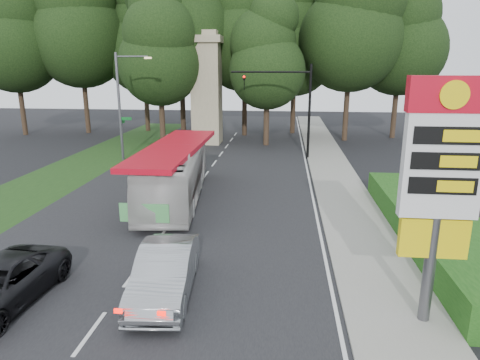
# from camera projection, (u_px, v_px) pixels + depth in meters

# --- Properties ---
(ground) EXTENTS (120.00, 120.00, 0.00)m
(ground) POSITION_uv_depth(u_px,v_px,m) (82.00, 345.00, 11.19)
(ground) COLOR black
(ground) RESTS_ON ground
(road_surface) EXTENTS (14.00, 80.00, 0.02)m
(road_surface) POSITION_uv_depth(u_px,v_px,m) (185.00, 203.00, 22.71)
(road_surface) COLOR black
(road_surface) RESTS_ON ground
(sidewalk_right) EXTENTS (3.00, 80.00, 0.12)m
(sidewalk_right) POSITION_uv_depth(u_px,v_px,m) (348.00, 207.00, 21.85)
(sidewalk_right) COLOR gray
(sidewalk_right) RESTS_ON ground
(grass_verge_left) EXTENTS (5.00, 50.00, 0.02)m
(grass_verge_left) POSITION_uv_depth(u_px,v_px,m) (70.00, 172.00, 29.42)
(grass_verge_left) COLOR #193814
(grass_verge_left) RESTS_ON ground
(hedge) EXTENTS (3.00, 14.00, 1.20)m
(hedge) POSITION_uv_depth(u_px,v_px,m) (437.00, 228.00, 17.57)
(hedge) COLOR #184512
(hedge) RESTS_ON ground
(gas_station_pylon) EXTENTS (2.10, 0.45, 6.85)m
(gas_station_pylon) POSITION_uv_depth(u_px,v_px,m) (442.00, 171.00, 11.03)
(gas_station_pylon) COLOR #59595E
(gas_station_pylon) RESTS_ON ground
(traffic_signal_mast) EXTENTS (6.10, 0.35, 7.20)m
(traffic_signal_mast) POSITION_uv_depth(u_px,v_px,m) (292.00, 98.00, 32.45)
(traffic_signal_mast) COLOR black
(traffic_signal_mast) RESTS_ON ground
(streetlight_signs) EXTENTS (2.75, 0.98, 8.00)m
(streetlight_signs) POSITION_uv_depth(u_px,v_px,m) (122.00, 102.00, 31.87)
(streetlight_signs) COLOR #59595E
(streetlight_signs) RESTS_ON ground
(monument) EXTENTS (3.00, 3.00, 10.05)m
(monument) POSITION_uv_depth(u_px,v_px,m) (207.00, 88.00, 38.87)
(monument) COLOR gray
(monument) RESTS_ON ground
(tree_far_west) EXTENTS (8.96, 8.96, 17.60)m
(tree_far_west) POSITION_uv_depth(u_px,v_px,m) (12.00, 28.00, 42.30)
(tree_far_west) COLOR #2D2116
(tree_far_west) RESTS_ON ground
(tree_west_mid) EXTENTS (9.80, 9.80, 19.25)m
(tree_west_mid) POSITION_uv_depth(u_px,v_px,m) (78.00, 18.00, 43.36)
(tree_west_mid) COLOR #2D2116
(tree_west_mid) RESTS_ON ground
(tree_west_near) EXTENTS (8.40, 8.40, 16.50)m
(tree_west_near) POSITION_uv_depth(u_px,v_px,m) (143.00, 37.00, 45.12)
(tree_west_near) COLOR #2D2116
(tree_west_near) RESTS_ON ground
(tree_center_left) EXTENTS (10.08, 10.08, 19.80)m
(tree_center_left) POSITION_uv_depth(u_px,v_px,m) (179.00, 11.00, 40.26)
(tree_center_left) COLOR #2D2116
(tree_center_left) RESTS_ON ground
(tree_center_right) EXTENTS (9.24, 9.24, 18.15)m
(tree_center_right) POSITION_uv_depth(u_px,v_px,m) (245.00, 24.00, 41.84)
(tree_center_right) COLOR #2D2116
(tree_center_right) RESTS_ON ground
(tree_east_near) EXTENTS (8.12, 8.12, 15.95)m
(tree_east_near) POSITION_uv_depth(u_px,v_px,m) (295.00, 39.00, 43.61)
(tree_east_near) COLOR #2D2116
(tree_east_near) RESTS_ON ground
(tree_east_mid) EXTENTS (9.52, 9.52, 18.70)m
(tree_east_mid) POSITION_uv_depth(u_px,v_px,m) (352.00, 17.00, 38.83)
(tree_east_mid) COLOR #2D2116
(tree_east_mid) RESTS_ON ground
(tree_far_east) EXTENTS (8.68, 8.68, 17.05)m
(tree_far_east) POSITION_uv_depth(u_px,v_px,m) (402.00, 30.00, 40.52)
(tree_far_east) COLOR #2D2116
(tree_far_east) RESTS_ON ground
(tree_monument_left) EXTENTS (7.28, 7.28, 14.30)m
(tree_monument_left) POSITION_uv_depth(u_px,v_px,m) (159.00, 46.00, 37.38)
(tree_monument_left) COLOR #2D2116
(tree_monument_left) RESTS_ON ground
(tree_monument_right) EXTENTS (6.72, 6.72, 13.20)m
(tree_monument_right) POSITION_uv_depth(u_px,v_px,m) (267.00, 54.00, 37.09)
(tree_monument_right) COLOR #2D2116
(tree_monument_right) RESTS_ON ground
(transit_bus) EXTENTS (3.71, 10.99, 3.00)m
(transit_bus) POSITION_uv_depth(u_px,v_px,m) (175.00, 173.00, 22.93)
(transit_bus) COLOR silver
(transit_bus) RESTS_ON ground
(sedan_silver) EXTENTS (2.08, 4.90, 1.57)m
(sedan_silver) POSITION_uv_depth(u_px,v_px,m) (165.00, 272.00, 13.49)
(sedan_silver) COLOR #A2A5A9
(sedan_silver) RESTS_ON ground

